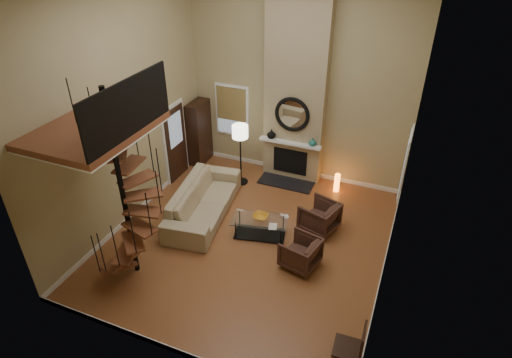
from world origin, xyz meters
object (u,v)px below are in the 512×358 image
at_px(armchair_far, 303,254).
at_px(sofa, 203,200).
at_px(hutch, 199,132).
at_px(coffee_table, 260,225).
at_px(side_chair, 354,347).
at_px(floor_lamp, 240,136).
at_px(accent_lamp, 337,183).
at_px(armchair_near, 322,218).

bearing_deg(armchair_far, sofa, -94.47).
distance_m(hutch, sofa, 2.73).
height_order(coffee_table, side_chair, side_chair).
relative_size(sofa, floor_lamp, 1.63).
height_order(armchair_far, floor_lamp, floor_lamp).
bearing_deg(accent_lamp, side_chair, -74.04).
bearing_deg(hutch, coffee_table, -41.25).
height_order(accent_lamp, side_chair, side_chair).
xyz_separation_m(hutch, sofa, (1.34, -2.32, -0.55)).
relative_size(coffee_table, accent_lamp, 2.59).
height_order(hutch, side_chair, hutch).
bearing_deg(coffee_table, armchair_near, 30.06).
distance_m(sofa, armchair_near, 2.91).
bearing_deg(armchair_far, coffee_table, -104.15).
xyz_separation_m(coffee_table, floor_lamp, (-1.34, 1.94, 1.13)).
height_order(sofa, side_chair, side_chair).
distance_m(sofa, accent_lamp, 3.61).
distance_m(sofa, side_chair, 5.14).
xyz_separation_m(armchair_near, armchair_far, (-0.04, -1.36, 0.00)).
bearing_deg(hutch, side_chair, -42.72).
height_order(hutch, armchair_near, hutch).
bearing_deg(accent_lamp, armchair_far, -89.62).
relative_size(hutch, side_chair, 1.89).
bearing_deg(sofa, armchair_far, -115.74).
bearing_deg(armchair_far, hutch, -114.73).
height_order(sofa, floor_lamp, floor_lamp).
xyz_separation_m(coffee_table, accent_lamp, (1.20, 2.51, -0.03)).
height_order(sofa, armchair_far, sofa).
height_order(hutch, floor_lamp, hutch).
relative_size(floor_lamp, accent_lamp, 3.29).
relative_size(sofa, coffee_table, 2.07).
relative_size(sofa, armchair_far, 3.87).
xyz_separation_m(hutch, coffee_table, (2.94, -2.58, -0.67)).
relative_size(coffee_table, side_chair, 1.40).
relative_size(armchair_far, side_chair, 0.75).
xyz_separation_m(armchair_near, coffee_table, (-1.27, -0.73, -0.07)).
bearing_deg(coffee_table, sofa, 170.90).
relative_size(hutch, armchair_near, 2.32).
xyz_separation_m(sofa, accent_lamp, (2.81, 2.26, -0.15)).
relative_size(sofa, armchair_near, 3.58).
xyz_separation_m(armchair_near, floor_lamp, (-2.61, 1.21, 1.06)).
distance_m(sofa, armchair_far, 2.96).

